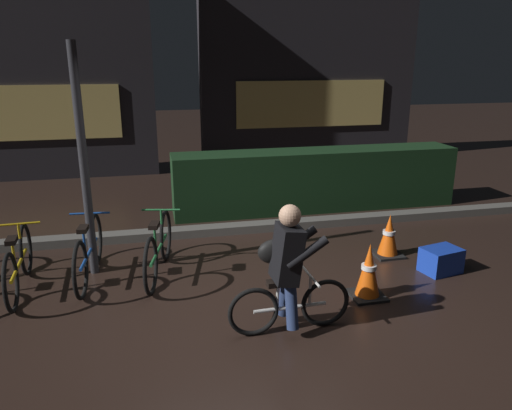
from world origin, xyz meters
name	(u,v)px	position (x,y,z in m)	size (l,w,h in m)	color
ground_plane	(250,305)	(0.00, 0.00, 0.00)	(40.00, 40.00, 0.00)	black
sidewalk_curb	(219,230)	(0.00, 2.20, 0.06)	(12.00, 0.24, 0.12)	#56544F
hedge_row	(316,180)	(1.80, 3.10, 0.50)	(4.80, 0.70, 1.00)	black
storefront_left	(30,61)	(-3.15, 6.50, 2.40)	(4.84, 0.54, 4.83)	#262328
storefront_right	(309,61)	(3.00, 7.20, 2.40)	(5.31, 0.54, 4.82)	#262328
street_post	(84,164)	(-1.65, 1.20, 1.33)	(0.10, 0.10, 2.66)	#2D2D33
parked_bike_left_mid	(19,264)	(-2.40, 0.87, 0.32)	(0.46, 1.53, 0.71)	black
parked_bike_center_left	(89,252)	(-1.68, 1.03, 0.33)	(0.46, 1.58, 0.73)	black
parked_bike_center_right	(159,248)	(-0.89, 0.96, 0.34)	(0.47, 1.57, 0.74)	black
traffic_cone_near	(369,272)	(1.27, -0.10, 0.29)	(0.36, 0.36, 0.61)	black
traffic_cone_far	(389,236)	(2.03, 0.90, 0.27)	(0.36, 0.36, 0.56)	black
blue_crate	(441,260)	(2.41, 0.30, 0.15)	(0.44, 0.32, 0.30)	#193DB7
cyclist	(287,269)	(0.24, -0.54, 0.63)	(1.19, 0.51, 1.25)	black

